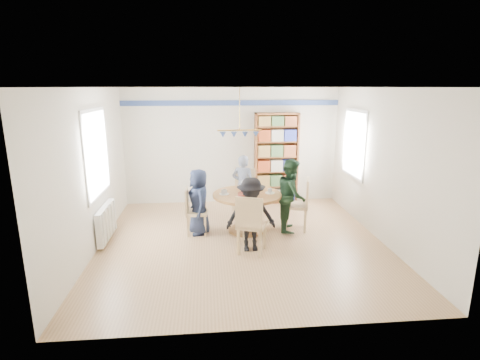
{
  "coord_description": "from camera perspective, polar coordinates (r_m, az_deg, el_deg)",
  "views": [
    {
      "loc": [
        -0.61,
        -6.21,
        2.71
      ],
      "look_at": [
        0.0,
        0.4,
        1.05
      ],
      "focal_mm": 28.0,
      "sensor_mm": 36.0,
      "label": 1
    }
  ],
  "objects": [
    {
      "name": "chair_left",
      "position": [
        7.07,
        -7.23,
        -4.41
      ],
      "size": [
        0.4,
        0.4,
        0.88
      ],
      "color": "#D8BA85",
      "rests_on": "ground"
    },
    {
      "name": "chair_far",
      "position": [
        8.07,
        0.64,
        -1.49
      ],
      "size": [
        0.55,
        0.55,
        1.0
      ],
      "color": "#D8BA85",
      "rests_on": "ground"
    },
    {
      "name": "bookshelf",
      "position": [
        8.86,
        5.52,
        3.17
      ],
      "size": [
        1.02,
        0.3,
        2.13
      ],
      "color": "brown",
      "rests_on": "ground"
    },
    {
      "name": "chair_near",
      "position": [
        6.15,
        1.64,
        -6.45
      ],
      "size": [
        0.58,
        0.58,
        1.01
      ],
      "color": "#D8BA85",
      "rests_on": "ground"
    },
    {
      "name": "person_far",
      "position": [
        7.95,
        0.48,
        -0.88
      ],
      "size": [
        0.57,
        0.47,
        1.33
      ],
      "primitive_type": "imported",
      "rotation": [
        0.0,
        0.0,
        2.76
      ],
      "color": "gray",
      "rests_on": "ground"
    },
    {
      "name": "ground",
      "position": [
        6.8,
        0.31,
        -9.44
      ],
      "size": [
        5.0,
        5.0,
        0.0
      ],
      "primitive_type": "plane",
      "color": "tan"
    },
    {
      "name": "tableware",
      "position": [
        7.06,
        0.89,
        -1.56
      ],
      "size": [
        1.05,
        1.05,
        0.28
      ],
      "color": "white",
      "rests_on": "dining_table"
    },
    {
      "name": "chair_right",
      "position": [
        7.3,
        9.27,
        -3.3
      ],
      "size": [
        0.56,
        0.56,
        1.01
      ],
      "color": "#D8BA85",
      "rests_on": "ground"
    },
    {
      "name": "person_left",
      "position": [
        7.03,
        -6.28,
        -3.31
      ],
      "size": [
        0.52,
        0.68,
        1.25
      ],
      "primitive_type": "imported",
      "rotation": [
        0.0,
        0.0,
        -1.34
      ],
      "color": "#1A223A",
      "rests_on": "ground"
    },
    {
      "name": "person_near",
      "position": [
        6.27,
        1.67,
        -5.29
      ],
      "size": [
        0.82,
        0.48,
        1.27
      ],
      "primitive_type": "imported",
      "rotation": [
        0.0,
        0.0,
        -0.01
      ],
      "color": "black",
      "rests_on": "ground"
    },
    {
      "name": "radiator",
      "position": [
        7.16,
        -19.69,
        -6.07
      ],
      "size": [
        0.12,
        1.0,
        0.6
      ],
      "color": "silver",
      "rests_on": "ground"
    },
    {
      "name": "room_shell",
      "position": [
        7.16,
        -2.43,
        5.51
      ],
      "size": [
        5.0,
        5.0,
        5.0
      ],
      "color": "white",
      "rests_on": "ground"
    },
    {
      "name": "person_right",
      "position": [
        7.21,
        7.83,
        -2.29
      ],
      "size": [
        0.66,
        0.78,
        1.4
      ],
      "primitive_type": "imported",
      "rotation": [
        0.0,
        0.0,
        1.36
      ],
      "color": "black",
      "rests_on": "ground"
    },
    {
      "name": "dining_table",
      "position": [
        7.11,
        1.08,
        -3.58
      ],
      "size": [
        1.3,
        1.3,
        0.75
      ],
      "color": "brown",
      "rests_on": "ground"
    }
  ]
}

